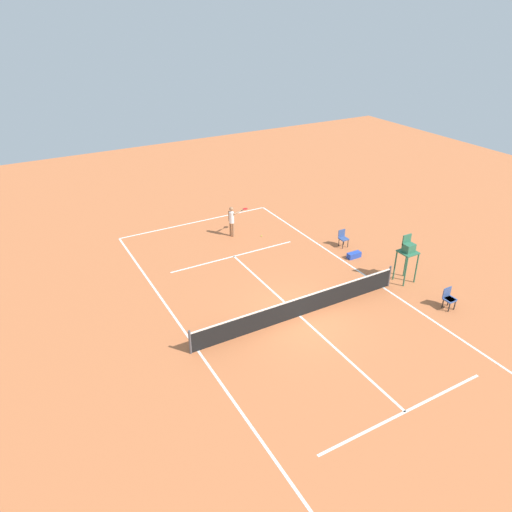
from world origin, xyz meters
TOP-DOWN VIEW (x-y plane):
  - ground_plane at (0.00, 0.00)m, footprint 60.00×60.00m
  - court_lines at (0.00, 0.00)m, footprint 9.64×22.94m
  - tennis_net at (0.00, 0.00)m, footprint 10.24×0.10m
  - player_serving at (-1.08, -8.58)m, footprint 1.34×0.61m
  - tennis_ball at (-2.49, -7.67)m, footprint 0.07×0.07m
  - umpire_chair at (-6.06, -0.00)m, footprint 0.80×0.80m
  - courtside_chair_near at (-6.10, 2.65)m, footprint 0.44×0.46m
  - courtside_chair_mid at (-5.80, -4.41)m, footprint 0.44×0.46m
  - courtside_chair_far at (-6.02, 2.68)m, footprint 0.44×0.46m
  - equipment_bag at (-5.49, -3.03)m, footprint 0.76×0.32m

SIDE VIEW (x-z plane):
  - ground_plane at x=0.00m, z-range 0.00..0.00m
  - court_lines at x=0.00m, z-range 0.00..0.01m
  - tennis_ball at x=-2.49m, z-range 0.00..0.07m
  - equipment_bag at x=-5.49m, z-range 0.00..0.30m
  - tennis_net at x=0.00m, z-range -0.04..1.03m
  - courtside_chair_near at x=-6.10m, z-range 0.06..1.01m
  - courtside_chair_mid at x=-5.80m, z-range 0.06..1.01m
  - courtside_chair_far at x=-6.02m, z-range 0.06..1.01m
  - player_serving at x=-1.08m, z-range 0.18..1.98m
  - umpire_chair at x=-6.06m, z-range 0.40..2.81m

